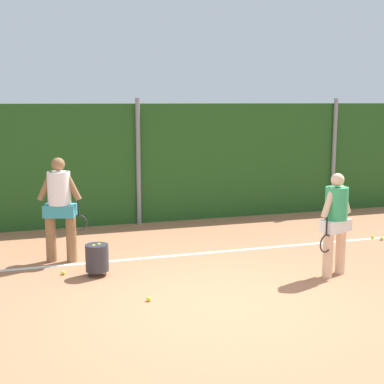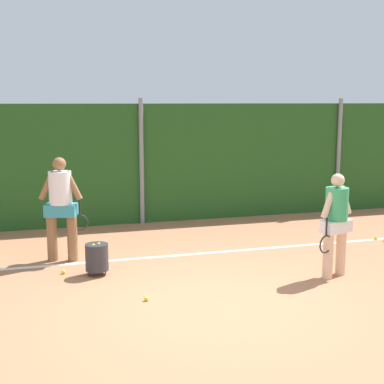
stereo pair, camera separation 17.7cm
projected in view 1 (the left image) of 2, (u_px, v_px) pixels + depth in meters
ground_plane at (185, 270)px, 8.76m from camera, size 25.96×25.96×0.00m
hedge_fence_backdrop at (137, 164)px, 12.06m from camera, size 16.88×0.25×2.64m
fence_post_center at (138, 162)px, 11.88m from camera, size 0.10×0.10×2.76m
fence_post_right at (334, 155)px, 13.31m from camera, size 0.10×0.10×2.76m
court_baseline_paint at (171, 256)px, 9.57m from camera, size 12.33×0.10×0.01m
player_foreground_near at (336, 219)px, 8.37m from camera, size 0.70×0.43×1.61m
player_midcourt at (60, 204)px, 9.10m from camera, size 0.80×0.44×1.77m
ball_hopper at (97, 258)px, 8.46m from camera, size 0.36×0.36×0.51m
tennis_ball_1 at (149, 299)px, 7.41m from camera, size 0.07×0.07×0.07m
tennis_ball_2 at (382, 239)px, 10.66m from camera, size 0.07×0.07×0.07m
tennis_ball_4 at (373, 237)px, 10.78m from camera, size 0.07×0.07×0.07m
tennis_ball_5 at (63, 273)px, 8.54m from camera, size 0.07×0.07×0.07m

